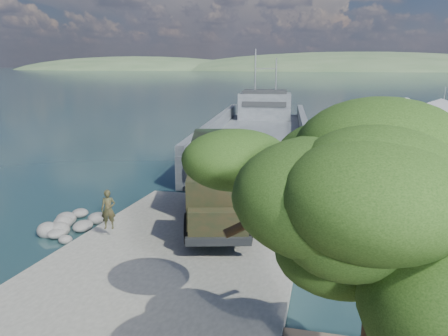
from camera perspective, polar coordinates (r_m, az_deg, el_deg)
ground at (r=20.80m, az=-4.51°, el=-10.25°), size 1400.00×1400.00×0.00m
boat_ramp at (r=19.84m, az=-5.42°, el=-10.70°), size 10.00×18.00×0.50m
shoreline_rocks at (r=23.74m, az=-18.67°, el=-7.88°), size 3.20×5.60×0.90m
distant_headlands at (r=579.83m, az=18.14°, el=12.00°), size 1000.00×240.00×48.00m
pier at (r=38.13m, az=23.80°, el=2.12°), size 6.40×44.00×6.10m
landing_craft at (r=43.64m, az=4.61°, el=3.58°), size 12.19×37.22×10.88m
military_truck at (r=22.26m, az=-0.81°, el=-1.56°), size 4.86×9.39×4.18m
soldier at (r=21.00m, az=-14.81°, el=-6.26°), size 0.77×0.61×1.84m
sailboat_near at (r=52.12m, az=26.34°, el=3.21°), size 1.89×5.17×6.17m
overhang_tree at (r=9.03m, az=17.10°, el=-3.83°), size 7.92×7.29×7.19m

